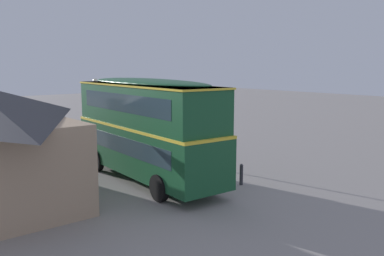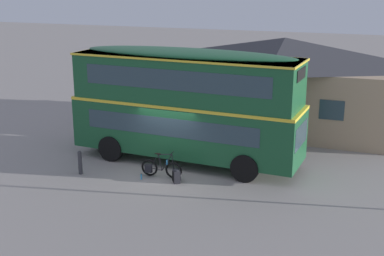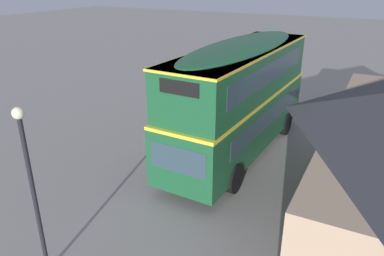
# 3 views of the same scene
# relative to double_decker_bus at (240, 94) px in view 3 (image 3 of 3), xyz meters

# --- Properties ---
(ground_plane) EXTENTS (120.00, 120.00, 0.00)m
(ground_plane) POSITION_rel_double_decker_bus_xyz_m (-0.36, -1.36, -2.64)
(ground_plane) COLOR gray
(double_decker_bus) EXTENTS (9.76, 2.98, 4.79)m
(double_decker_bus) POSITION_rel_double_decker_bus_xyz_m (0.00, 0.00, 0.00)
(double_decker_bus) COLOR black
(double_decker_bus) RESTS_ON ground
(touring_bicycle) EXTENTS (1.69, 0.53, 1.05)m
(touring_bicycle) POSITION_rel_double_decker_bus_xyz_m (-0.30, -2.05, -2.27)
(touring_bicycle) COLOR black
(touring_bicycle) RESTS_ON ground
(backpack_on_ground) EXTENTS (0.39, 0.41, 0.55)m
(backpack_on_ground) POSITION_rel_double_decker_bus_xyz_m (0.52, -2.34, -2.36)
(backpack_on_ground) COLOR black
(backpack_on_ground) RESTS_ON ground
(water_bottle_blue_sports) EXTENTS (0.06, 0.06, 0.25)m
(water_bottle_blue_sports) POSITION_rel_double_decker_bus_xyz_m (-0.87, -2.55, -2.53)
(water_bottle_blue_sports) COLOR #338CBF
(water_bottle_blue_sports) RESTS_ON ground
(street_lamp) EXTENTS (0.28, 0.28, 4.54)m
(street_lamp) POSITION_rel_double_decker_bus_xyz_m (8.86, -1.85, 0.17)
(street_lamp) COLOR black
(street_lamp) RESTS_ON ground
(kerb_bollard) EXTENTS (0.16, 0.16, 0.97)m
(kerb_bollard) POSITION_rel_double_decker_bus_xyz_m (-3.40, -2.87, -2.14)
(kerb_bollard) COLOR #333338
(kerb_bollard) RESTS_ON ground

